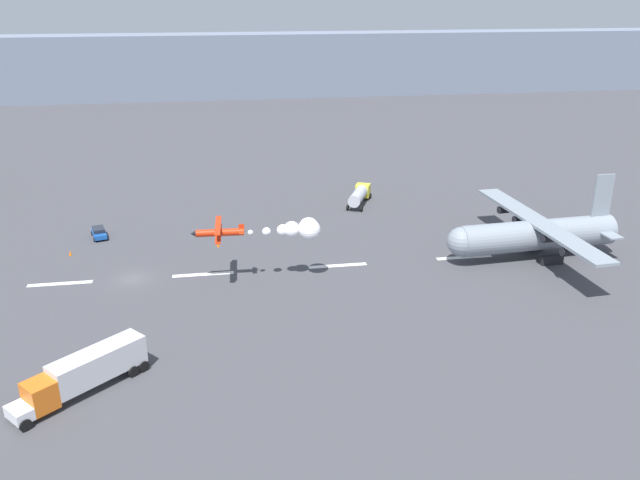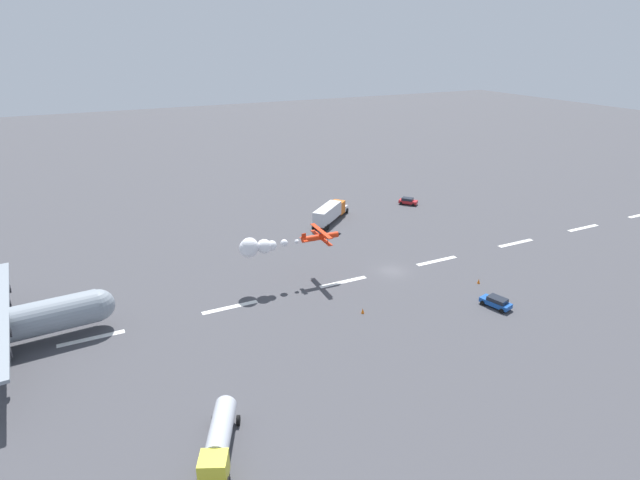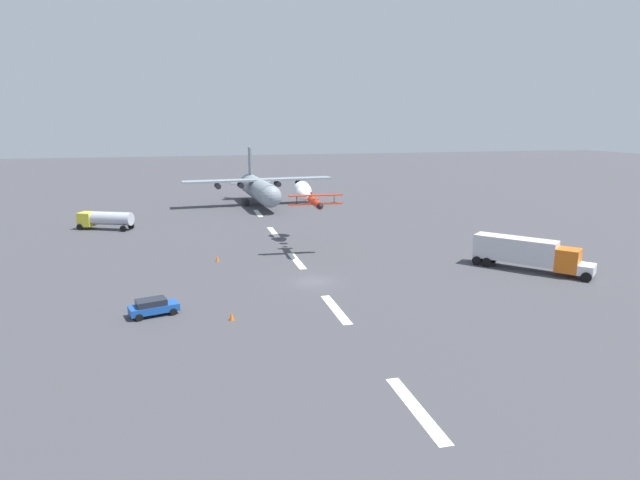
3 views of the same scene
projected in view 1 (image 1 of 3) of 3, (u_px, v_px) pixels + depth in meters
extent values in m
plane|color=#424247|center=(133.00, 279.00, 84.79)|extent=(440.00, 440.00, 0.00)
cube|color=white|center=(60.00, 284.00, 83.43)|extent=(8.00, 0.90, 0.01)
cube|color=white|center=(203.00, 274.00, 86.15)|extent=(8.00, 0.90, 0.01)
cube|color=white|center=(338.00, 266.00, 88.86)|extent=(8.00, 0.90, 0.01)
cube|color=white|center=(464.00, 257.00, 91.57)|extent=(8.00, 0.90, 0.01)
cube|color=slate|center=(176.00, 67.00, 219.26)|extent=(396.00, 16.00, 20.86)
cylinder|color=gray|center=(537.00, 235.00, 90.40)|extent=(22.68, 5.66, 4.26)
sphere|color=gray|center=(462.00, 242.00, 88.07)|extent=(4.04, 4.04, 4.04)
cube|color=gray|center=(539.00, 222.00, 89.70)|extent=(5.12, 30.80, 0.40)
cylinder|color=black|center=(506.00, 209.00, 97.61)|extent=(2.46, 1.25, 1.10)
cylinder|color=black|center=(521.00, 219.00, 93.43)|extent=(2.46, 1.25, 1.10)
cylinder|color=black|center=(550.00, 238.00, 86.46)|extent=(2.46, 1.25, 1.10)
cylinder|color=black|center=(570.00, 251.00, 82.29)|extent=(2.46, 1.25, 1.10)
cube|color=gray|center=(603.00, 195.00, 90.50)|extent=(2.81, 0.48, 6.00)
cube|color=gray|center=(597.00, 228.00, 92.25)|extent=(2.56, 9.11, 0.24)
cube|color=black|center=(551.00, 260.00, 89.21)|extent=(3.26, 1.20, 1.20)
cube|color=black|center=(531.00, 246.00, 93.98)|extent=(3.26, 1.20, 1.20)
cylinder|color=red|center=(220.00, 233.00, 81.26)|extent=(5.97, 1.17, 0.92)
cube|color=red|center=(218.00, 234.00, 81.29)|extent=(0.98, 6.97, 0.12)
cube|color=red|center=(218.00, 225.00, 80.89)|extent=(0.98, 6.97, 0.12)
cylinder|color=black|center=(218.00, 237.00, 78.84)|extent=(0.08, 0.08, 1.11)
cylinder|color=black|center=(219.00, 223.00, 83.34)|extent=(0.08, 0.08, 1.11)
cube|color=red|center=(241.00, 228.00, 81.39)|extent=(0.70, 0.13, 1.10)
cube|color=red|center=(242.00, 231.00, 81.54)|extent=(0.68, 2.02, 0.08)
cone|color=black|center=(193.00, 234.00, 80.89)|extent=(0.73, 0.81, 0.78)
sphere|color=white|center=(250.00, 233.00, 81.71)|extent=(0.70, 0.70, 0.70)
sphere|color=white|center=(267.00, 232.00, 81.81)|extent=(1.12, 1.12, 1.12)
sphere|color=white|center=(283.00, 230.00, 82.23)|extent=(1.54, 1.54, 1.54)
sphere|color=white|center=(292.00, 230.00, 82.33)|extent=(2.15, 2.15, 2.15)
sphere|color=white|center=(309.00, 228.00, 82.25)|extent=(2.58, 2.58, 2.58)
sphere|color=white|center=(310.00, 230.00, 82.27)|extent=(2.76, 2.76, 2.76)
cube|color=silver|center=(19.00, 413.00, 56.32)|extent=(2.84, 2.94, 1.10)
cube|color=orange|center=(40.00, 395.00, 57.48)|extent=(3.45, 3.46, 2.60)
cube|color=silver|center=(98.00, 364.00, 61.49)|extent=(8.67, 7.96, 2.80)
cylinder|color=black|center=(25.00, 425.00, 55.63)|extent=(1.06, 0.98, 1.10)
cylinder|color=black|center=(133.00, 371.00, 63.40)|extent=(1.06, 0.98, 1.10)
cylinder|color=black|center=(144.00, 366.00, 64.26)|extent=(1.06, 0.98, 1.10)
cylinder|color=black|center=(11.00, 414.00, 57.12)|extent=(1.06, 0.98, 1.10)
cylinder|color=black|center=(118.00, 363.00, 64.90)|extent=(1.06, 0.98, 1.10)
cylinder|color=black|center=(129.00, 358.00, 65.76)|extent=(1.06, 0.98, 1.10)
cube|color=yellow|center=(363.00, 190.00, 116.22)|extent=(3.09, 2.99, 2.20)
cylinder|color=#B7BCC6|center=(358.00, 196.00, 112.15)|extent=(4.64, 6.91, 2.10)
cylinder|color=black|center=(357.00, 195.00, 117.45)|extent=(0.70, 1.04, 1.00)
cylinder|color=black|center=(348.00, 208.00, 110.66)|extent=(0.70, 1.04, 1.00)
cylinder|color=black|center=(370.00, 196.00, 116.87)|extent=(0.70, 1.04, 1.00)
cylinder|color=black|center=(362.00, 209.00, 110.09)|extent=(0.70, 1.04, 1.00)
cube|color=#194CA5|center=(99.00, 234.00, 98.56)|extent=(2.87, 4.58, 0.65)
cube|color=#1E232D|center=(98.00, 229.00, 98.52)|extent=(2.28, 2.90, 0.55)
cylinder|color=black|center=(107.00, 238.00, 97.77)|extent=(0.38, 0.68, 0.64)
cylinder|color=black|center=(104.00, 232.00, 100.29)|extent=(0.38, 0.68, 0.64)
cylinder|color=black|center=(94.00, 240.00, 97.07)|extent=(0.38, 0.68, 0.64)
cylinder|color=black|center=(92.00, 233.00, 99.59)|extent=(0.38, 0.68, 0.64)
cone|color=orange|center=(70.00, 253.00, 92.09)|extent=(0.44, 0.44, 0.75)
cone|color=orange|center=(218.00, 244.00, 95.19)|extent=(0.44, 0.44, 0.75)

